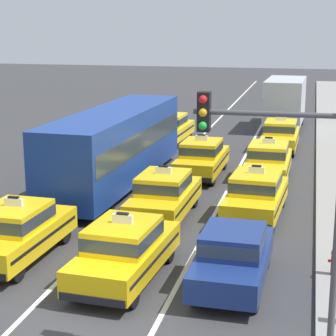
{
  "coord_description": "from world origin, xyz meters",
  "views": [
    {
      "loc": [
        4.85,
        -12.05,
        6.9
      ],
      "look_at": [
        -0.47,
        10.5,
        1.3
      ],
      "focal_mm": 65.62,
      "sensor_mm": 36.0,
      "label": 1
    }
  ],
  "objects_px": {
    "taxi_center_third": "(202,157)",
    "bus_left_second": "(116,143)",
    "sedan_right_nearest": "(233,255)",
    "taxi_right_fourth": "(280,135)",
    "taxi_left_third": "(170,128)",
    "fire_hydrant": "(335,261)",
    "traffic_light_pole": "(288,187)",
    "taxi_right_second": "(256,194)",
    "taxi_right_third": "(268,161)",
    "taxi_center_nearest": "(125,250)",
    "box_truck_right_fifth": "(286,101)",
    "taxi_center_second": "(164,194)",
    "taxi_left_nearest": "(17,231)"
  },
  "relations": [
    {
      "from": "sedan_right_nearest",
      "to": "taxi_right_second",
      "type": "relative_size",
      "value": 0.93
    },
    {
      "from": "taxi_right_third",
      "to": "box_truck_right_fifth",
      "type": "height_order",
      "value": "box_truck_right_fifth"
    },
    {
      "from": "traffic_light_pole",
      "to": "taxi_left_third",
      "type": "bearing_deg",
      "value": 108.51
    },
    {
      "from": "sedan_right_nearest",
      "to": "fire_hydrant",
      "type": "relative_size",
      "value": 5.94
    },
    {
      "from": "taxi_center_second",
      "to": "taxi_right_second",
      "type": "relative_size",
      "value": 0.99
    },
    {
      "from": "taxi_center_second",
      "to": "box_truck_right_fifth",
      "type": "distance_m",
      "value": 20.38
    },
    {
      "from": "taxi_center_second",
      "to": "sedan_right_nearest",
      "type": "bearing_deg",
      "value": -58.63
    },
    {
      "from": "bus_left_second",
      "to": "taxi_center_nearest",
      "type": "distance_m",
      "value": 10.01
    },
    {
      "from": "sedan_right_nearest",
      "to": "fire_hydrant",
      "type": "xyz_separation_m",
      "value": [
        2.65,
        0.98,
        -0.3
      ]
    },
    {
      "from": "taxi_left_nearest",
      "to": "fire_hydrant",
      "type": "distance_m",
      "value": 9.09
    },
    {
      "from": "taxi_left_nearest",
      "to": "taxi_center_nearest",
      "type": "bearing_deg",
      "value": -11.85
    },
    {
      "from": "bus_left_second",
      "to": "taxi_right_third",
      "type": "height_order",
      "value": "bus_left_second"
    },
    {
      "from": "box_truck_right_fifth",
      "to": "taxi_left_third",
      "type": "bearing_deg",
      "value": -133.5
    },
    {
      "from": "taxi_center_nearest",
      "to": "taxi_right_second",
      "type": "bearing_deg",
      "value": 64.88
    },
    {
      "from": "taxi_left_nearest",
      "to": "bus_left_second",
      "type": "xyz_separation_m",
      "value": [
        0.23,
        8.67,
        0.94
      ]
    },
    {
      "from": "bus_left_second",
      "to": "taxi_left_third",
      "type": "height_order",
      "value": "bus_left_second"
    },
    {
      "from": "taxi_center_nearest",
      "to": "box_truck_right_fifth",
      "type": "xyz_separation_m",
      "value": [
        3.04,
        25.57,
        0.9
      ]
    },
    {
      "from": "bus_left_second",
      "to": "taxi_center_third",
      "type": "height_order",
      "value": "bus_left_second"
    },
    {
      "from": "taxi_right_second",
      "to": "bus_left_second",
      "type": "bearing_deg",
      "value": 153.31
    },
    {
      "from": "box_truck_right_fifth",
      "to": "fire_hydrant",
      "type": "distance_m",
      "value": 24.39
    },
    {
      "from": "taxi_center_third",
      "to": "bus_left_second",
      "type": "bearing_deg",
      "value": -144.91
    },
    {
      "from": "taxi_right_fourth",
      "to": "fire_hydrant",
      "type": "bearing_deg",
      "value": -81.87
    },
    {
      "from": "taxi_left_third",
      "to": "fire_hydrant",
      "type": "distance_m",
      "value": 19.72
    },
    {
      "from": "taxi_right_fourth",
      "to": "fire_hydrant",
      "type": "distance_m",
      "value": 17.0
    },
    {
      "from": "fire_hydrant",
      "to": "sedan_right_nearest",
      "type": "bearing_deg",
      "value": -159.62
    },
    {
      "from": "taxi_left_third",
      "to": "taxi_right_second",
      "type": "xyz_separation_m",
      "value": [
        6.11,
        -12.76,
        0.0
      ]
    },
    {
      "from": "taxi_center_second",
      "to": "sedan_right_nearest",
      "type": "xyz_separation_m",
      "value": [
        3.12,
        -5.12,
        -0.03
      ]
    },
    {
      "from": "bus_left_second",
      "to": "taxi_right_fourth",
      "type": "relative_size",
      "value": 2.46
    },
    {
      "from": "taxi_left_third",
      "to": "sedan_right_nearest",
      "type": "xyz_separation_m",
      "value": [
        6.06,
        -18.67,
        -0.03
      ]
    },
    {
      "from": "taxi_left_nearest",
      "to": "taxi_right_second",
      "type": "relative_size",
      "value": 0.99
    },
    {
      "from": "taxi_left_third",
      "to": "fire_hydrant",
      "type": "height_order",
      "value": "taxi_left_third"
    },
    {
      "from": "taxi_right_fourth",
      "to": "traffic_light_pole",
      "type": "distance_m",
      "value": 21.8
    },
    {
      "from": "taxi_right_third",
      "to": "traffic_light_pole",
      "type": "bearing_deg",
      "value": -84.79
    },
    {
      "from": "bus_left_second",
      "to": "taxi_right_third",
      "type": "xyz_separation_m",
      "value": [
        6.26,
        2.33,
        -0.94
      ]
    },
    {
      "from": "sedan_right_nearest",
      "to": "fire_hydrant",
      "type": "height_order",
      "value": "sedan_right_nearest"
    },
    {
      "from": "taxi_right_second",
      "to": "taxi_right_third",
      "type": "bearing_deg",
      "value": 89.75
    },
    {
      "from": "taxi_center_nearest",
      "to": "taxi_center_third",
      "type": "height_order",
      "value": "same"
    },
    {
      "from": "bus_left_second",
      "to": "taxi_center_nearest",
      "type": "height_order",
      "value": "bus_left_second"
    },
    {
      "from": "taxi_right_second",
      "to": "fire_hydrant",
      "type": "bearing_deg",
      "value": -62.2
    },
    {
      "from": "taxi_center_nearest",
      "to": "taxi_right_third",
      "type": "bearing_deg",
      "value": 75.82
    },
    {
      "from": "sedan_right_nearest",
      "to": "fire_hydrant",
      "type": "bearing_deg",
      "value": 20.38
    },
    {
      "from": "taxi_left_third",
      "to": "box_truck_right_fifth",
      "type": "height_order",
      "value": "box_truck_right_fifth"
    },
    {
      "from": "taxi_left_third",
      "to": "taxi_center_second",
      "type": "distance_m",
      "value": 13.87
    },
    {
      "from": "taxi_right_fourth",
      "to": "traffic_light_pole",
      "type": "bearing_deg",
      "value": -86.79
    },
    {
      "from": "taxi_left_third",
      "to": "taxi_center_third",
      "type": "xyz_separation_m",
      "value": [
        3.16,
        -7.31,
        0.0
      ]
    },
    {
      "from": "bus_left_second",
      "to": "taxi_center_third",
      "type": "distance_m",
      "value": 4.14
    },
    {
      "from": "taxi_center_second",
      "to": "taxi_center_third",
      "type": "height_order",
      "value": "same"
    },
    {
      "from": "bus_left_second",
      "to": "taxi_center_nearest",
      "type": "relative_size",
      "value": 2.42
    },
    {
      "from": "taxi_right_third",
      "to": "fire_hydrant",
      "type": "distance_m",
      "value": 10.71
    },
    {
      "from": "sedan_right_nearest",
      "to": "taxi_right_fourth",
      "type": "height_order",
      "value": "taxi_right_fourth"
    }
  ]
}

